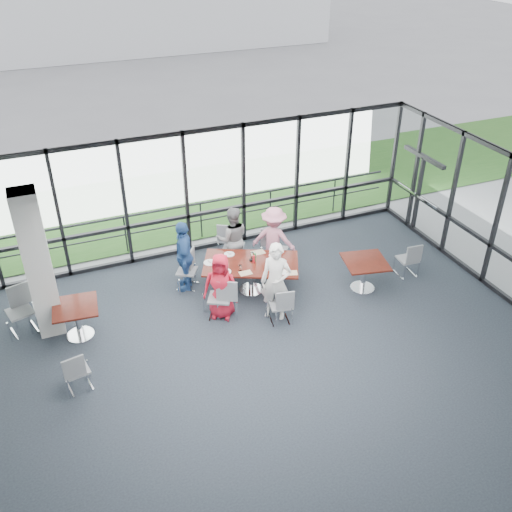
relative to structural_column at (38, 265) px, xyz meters
name	(u,v)px	position (x,y,z in m)	size (l,w,h in m)	color
floor	(266,376)	(3.60, -3.00, -1.61)	(12.00, 10.00, 0.02)	#1F252E
ceiling	(268,228)	(3.60, -3.00, 1.60)	(12.00, 10.00, 0.04)	white
curtain_wall_back	(186,194)	(3.60, 2.00, 0.00)	(12.00, 0.10, 3.20)	white
exit_door	(418,195)	(9.60, 0.75, -0.55)	(0.12, 1.60, 2.10)	black
structural_column	(38,265)	(0.00, 0.00, 0.00)	(0.50, 0.50, 3.20)	silver
apron	(146,178)	(3.60, 7.00, -1.62)	(80.00, 70.00, 0.02)	gray
grass_strip	(161,203)	(3.60, 5.00, -1.59)	(80.00, 5.00, 0.01)	#204E1A
guard_rail	(182,223)	(3.60, 2.60, -1.10)	(0.06, 0.06, 12.00)	#2D2D33
main_table	(251,267)	(4.39, -0.26, -0.96)	(2.41, 1.94, 0.75)	#3E150E
side_table_left	(76,311)	(0.51, -0.43, -0.96)	(0.97, 0.97, 0.75)	#3E150E
side_table_right	(365,265)	(6.82, -1.18, -0.95)	(1.12, 1.12, 0.75)	#3E150E
diner_near_left	(221,286)	(3.45, -0.89, -0.84)	(0.74, 0.48, 1.51)	red
diner_near_right	(276,282)	(4.51, -1.35, -0.71)	(0.65, 0.47, 1.77)	white
diner_far_left	(232,239)	(4.34, 0.81, -0.79)	(0.79, 0.49, 1.63)	gray
diner_far_right	(274,239)	(5.24, 0.41, -0.78)	(1.06, 0.55, 1.65)	pink
diner_end	(184,256)	(3.04, 0.44, -0.74)	(1.01, 0.55, 1.72)	#284E8C
chair_main_nl	(220,298)	(3.41, -0.91, -1.12)	(0.47, 0.47, 0.96)	gray
chair_main_nr	(280,305)	(4.52, -1.56, -1.18)	(0.41, 0.41, 0.84)	gray
chair_main_fl	(234,247)	(4.42, 0.96, -1.11)	(0.48, 0.48, 0.99)	gray
chair_main_fr	(277,250)	(5.35, 0.41, -1.12)	(0.47, 0.47, 0.96)	gray
chair_main_end	(187,271)	(3.07, 0.43, -1.16)	(0.43, 0.43, 0.88)	gray
chair_spare_la	(77,370)	(0.30, -1.97, -1.18)	(0.41, 0.41, 0.85)	gray
chair_spare_lb	(20,312)	(-0.55, 0.17, -1.10)	(0.49, 0.49, 0.99)	gray
chair_spare_r	(407,259)	(8.08, -1.07, -1.16)	(0.43, 0.43, 0.87)	gray
plate_nl	(225,272)	(3.72, -0.39, -0.84)	(0.27, 0.27, 0.01)	white
plate_nr	(281,272)	(4.85, -0.87, -0.84)	(0.28, 0.28, 0.01)	white
plate_fl	(229,254)	(4.06, 0.26, -0.84)	(0.24, 0.24, 0.01)	white
plate_fr	(275,256)	(5.01, -0.19, -0.84)	(0.27, 0.27, 0.01)	white
plate_end	(210,263)	(3.53, 0.09, -0.84)	(0.28, 0.28, 0.01)	white
tumbler_a	(240,268)	(4.05, -0.46, -0.78)	(0.07, 0.07, 0.14)	white
tumbler_b	(267,265)	(4.64, -0.59, -0.78)	(0.07, 0.07, 0.13)	white
tumbler_c	(253,255)	(4.50, -0.08, -0.78)	(0.07, 0.07, 0.14)	white
tumbler_d	(217,263)	(3.66, -0.09, -0.78)	(0.07, 0.07, 0.13)	white
menu_a	(246,273)	(4.12, -0.61, -0.85)	(0.28, 0.19, 0.00)	beige
menu_b	(291,273)	(5.05, -0.98, -0.85)	(0.28, 0.20, 0.00)	beige
menu_c	(258,252)	(4.71, 0.09, -0.85)	(0.31, 0.22, 0.00)	beige
condiment_caddy	(252,260)	(4.44, -0.19, -0.83)	(0.10, 0.07, 0.04)	black
ketchup_bottle	(254,259)	(4.45, -0.27, -0.76)	(0.06, 0.06, 0.18)	#AF1A21
green_bottle	(255,257)	(4.50, -0.22, -0.75)	(0.05, 0.05, 0.20)	#206A32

